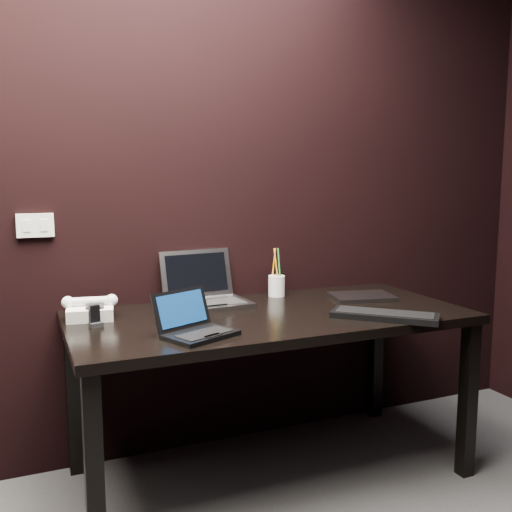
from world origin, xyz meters
name	(u,v)px	position (x,y,z in m)	size (l,w,h in m)	color
wall_back	(176,182)	(0.00, 1.80, 1.30)	(4.00, 4.00, 0.00)	black
wall_switch	(35,225)	(-0.62, 1.79, 1.12)	(0.15, 0.02, 0.10)	silver
desk	(270,330)	(0.30, 1.40, 0.66)	(1.70, 0.80, 0.74)	black
netbook	(195,327)	(-0.10, 1.18, 0.77)	(0.32, 0.30, 0.16)	black
silver_laptop	(206,296)	(0.09, 1.65, 0.79)	(0.37, 0.34, 0.24)	#9D9EA2
ext_keyboard	(385,315)	(0.70, 1.13, 0.75)	(0.42, 0.41, 0.03)	black
closed_laptop	(362,297)	(0.83, 1.49, 0.75)	(0.33, 0.27, 0.02)	gray
desk_phone	(90,309)	(-0.43, 1.59, 0.78)	(0.23, 0.19, 0.11)	white
mobile_phone	(95,319)	(-0.43, 1.46, 0.77)	(0.06, 0.05, 0.08)	black
pen_cup	(277,285)	(0.47, 1.71, 0.80)	(0.10, 0.10, 0.24)	silver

